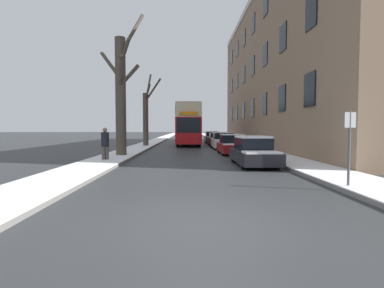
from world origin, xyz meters
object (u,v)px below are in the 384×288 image
at_px(double_decker_bus, 188,123).
at_px(parked_car_0, 253,152).
at_px(bare_tree_left_1, 146,116).
at_px(parked_car_3, 217,139).
at_px(parked_car_1, 232,145).
at_px(pedestrian_left_sidewalk, 105,143).
at_px(bare_tree_left_0, 121,91).
at_px(oncoming_van, 182,133).
at_px(parked_car_2, 223,141).
at_px(parked_car_4, 212,138).
at_px(street_sign_post, 349,145).

distance_m(double_decker_bus, parked_car_0, 18.51).
xyz_separation_m(bare_tree_left_1, parked_car_3, (7.19, 2.54, -2.43)).
distance_m(parked_car_1, pedestrian_left_sidewalk, 9.23).
relative_size(bare_tree_left_1, pedestrian_left_sidewalk, 3.97).
distance_m(bare_tree_left_0, oncoming_van, 27.37).
height_order(bare_tree_left_1, parked_car_3, bare_tree_left_1).
relative_size(bare_tree_left_0, pedestrian_left_sidewalk, 5.06).
height_order(parked_car_2, parked_car_3, parked_car_2).
bearing_deg(pedestrian_left_sidewalk, oncoming_van, -119.58).
xyz_separation_m(bare_tree_left_0, oncoming_van, (3.48, 26.99, -2.98)).
xyz_separation_m(parked_car_1, oncoming_van, (-3.88, 24.76, 0.52)).
distance_m(parked_car_4, pedestrian_left_sidewalk, 23.27).
xyz_separation_m(bare_tree_left_1, parked_car_1, (7.19, -8.24, -2.44)).
bearing_deg(parked_car_4, parked_car_3, -90.00).
relative_size(pedestrian_left_sidewalk, street_sign_post, 0.81).
xyz_separation_m(bare_tree_left_1, parked_car_4, (7.19, 8.53, -2.41)).
distance_m(parked_car_4, oncoming_van, 8.90).
bearing_deg(bare_tree_left_0, bare_tree_left_1, 89.04).
xyz_separation_m(bare_tree_left_0, parked_car_3, (7.37, 13.00, -3.49)).
xyz_separation_m(pedestrian_left_sidewalk, street_sign_post, (8.97, -7.49, 0.31)).
bearing_deg(parked_car_0, bare_tree_left_1, 115.87).
height_order(parked_car_4, oncoming_van, oncoming_van).
bearing_deg(bare_tree_left_0, pedestrian_left_sidewalk, -94.38).
bearing_deg(parked_car_2, parked_car_4, 90.00).
relative_size(bare_tree_left_1, parked_car_0, 1.65).
xyz_separation_m(parked_car_4, street_sign_post, (1.37, -29.48, 0.65)).
relative_size(bare_tree_left_0, parked_car_3, 2.36).
height_order(bare_tree_left_1, street_sign_post, bare_tree_left_1).
height_order(parked_car_0, parked_car_4, parked_car_4).
xyz_separation_m(oncoming_van, pedestrian_left_sidewalk, (-3.71, -29.99, -0.15)).
xyz_separation_m(bare_tree_left_0, parked_car_2, (7.37, 7.92, -3.48)).
height_order(parked_car_3, street_sign_post, street_sign_post).
bearing_deg(oncoming_van, pedestrian_left_sidewalk, -97.06).
distance_m(bare_tree_left_0, bare_tree_left_1, 10.52).
xyz_separation_m(bare_tree_left_0, double_decker_bus, (4.30, 13.79, -1.70)).
bearing_deg(street_sign_post, oncoming_van, 97.98).
xyz_separation_m(parked_car_3, street_sign_post, (1.37, -23.49, 0.67)).
distance_m(parked_car_1, parked_car_3, 10.78).
xyz_separation_m(parked_car_2, parked_car_3, (0.00, 5.08, -0.02)).
distance_m(bare_tree_left_1, parked_car_2, 8.00).
height_order(parked_car_1, street_sign_post, street_sign_post).
bearing_deg(pedestrian_left_sidewalk, bare_tree_left_0, -116.91).
bearing_deg(oncoming_van, parked_car_4, -64.10).
bearing_deg(double_decker_bus, oncoming_van, 93.54).
height_order(parked_car_1, pedestrian_left_sidewalk, pedestrian_left_sidewalk).
bearing_deg(bare_tree_left_1, parked_car_2, -19.44).
relative_size(bare_tree_left_0, double_decker_bus, 0.90).
relative_size(bare_tree_left_1, oncoming_van, 1.43).
relative_size(parked_car_1, parked_car_2, 0.96).
distance_m(bare_tree_left_0, parked_car_2, 11.36).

